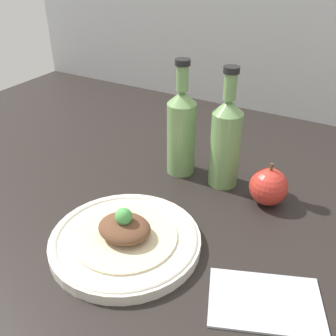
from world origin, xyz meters
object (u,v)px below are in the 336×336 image
(plated_food, at_px, (125,230))
(cider_bottle_right, at_px, (226,140))
(cider_bottle_left, at_px, (181,130))
(apple, at_px, (268,187))
(plate, at_px, (125,240))

(plated_food, xyz_separation_m, cider_bottle_right, (0.07, 0.27, 0.07))
(plated_food, relative_size, cider_bottle_left, 0.70)
(plated_food, relative_size, apple, 1.98)
(plated_food, bearing_deg, apple, 54.75)
(plated_food, bearing_deg, cider_bottle_left, 97.40)
(cider_bottle_left, distance_m, apple, 0.22)
(cider_bottle_left, relative_size, apple, 2.83)
(apple, bearing_deg, cider_bottle_left, 173.20)
(plated_food, bearing_deg, plate, -116.57)
(cider_bottle_left, bearing_deg, plated_food, -82.60)
(cider_bottle_left, height_order, apple, cider_bottle_left)
(plate, relative_size, apple, 2.88)
(plate, height_order, apple, apple)
(cider_bottle_left, height_order, cider_bottle_right, same)
(plate, xyz_separation_m, apple, (0.17, 0.24, 0.03))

